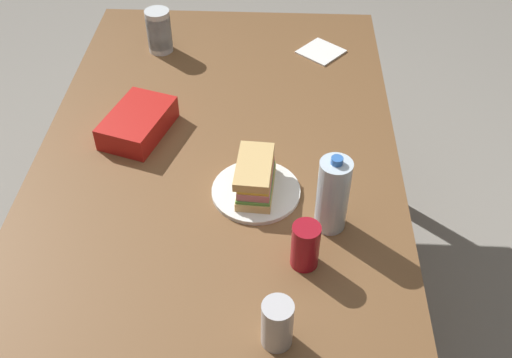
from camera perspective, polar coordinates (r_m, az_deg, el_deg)
The scene contains 10 objects.
ground_plane at distance 2.18m, azimuth -3.06°, elevation -13.70°, with size 8.00×8.00×0.00m, color gray.
dining_table at distance 1.66m, azimuth -3.89°, elevation -1.41°, with size 1.83×1.02×0.73m.
paper_plate at distance 1.55m, azimuth 0.00°, elevation -1.18°, with size 0.23×0.23×0.01m, color white.
sandwich at distance 1.52m, azimuth -0.05°, elevation 0.18°, with size 0.19×0.11×0.08m.
soda_can_red at distance 1.36m, azimuth 4.78°, elevation -6.42°, with size 0.07×0.07×0.12m, color maroon.
chip_bag at distance 1.76m, azimuth -11.31°, elevation 5.33°, with size 0.23×0.15×0.07m, color red.
water_bottle_tall at distance 1.42m, azimuth 7.41°, elevation -1.53°, with size 0.08×0.08×0.22m.
plastic_cup_stack at distance 2.11m, azimuth -9.33°, elevation 13.91°, with size 0.08×0.08×0.15m.
soda_can_silver at distance 1.23m, azimuth 2.06°, elevation -13.78°, with size 0.07×0.07×0.12m, color silver.
paper_napkin at distance 2.12m, azimuth 6.28°, elevation 12.11°, with size 0.13×0.13×0.01m, color white.
Camera 1 is at (-1.17, -0.17, 1.83)m, focal length 41.48 mm.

